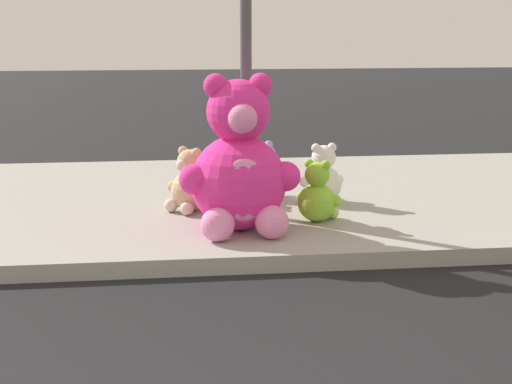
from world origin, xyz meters
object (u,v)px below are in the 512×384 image
plush_yellow (219,177)px  plush_lime (318,196)px  plush_tan (189,186)px  plush_pink_large (239,169)px  plush_lavender (263,175)px  sign_pole (246,40)px  plush_white (323,178)px

plush_yellow → plush_lime: (0.87, -1.00, 0.00)m
plush_yellow → plush_tan: 0.59m
plush_yellow → plush_pink_large: bearing=-85.4°
plush_lavender → plush_lime: 1.10m
plush_lime → plush_pink_large: bearing=-163.2°
sign_pole → plush_pink_large: sign_pole is taller
plush_lavender → plush_lime: size_ratio=1.02×
plush_lavender → plush_yellow: bearing=-176.8°
sign_pole → plush_lime: (0.64, -0.36, -1.46)m
sign_pole → plush_tan: size_ratio=4.92×
plush_lavender → plush_lime: (0.39, -1.03, -0.01)m
plush_white → plush_tan: bearing=-171.2°
plush_pink_large → plush_tan: plush_pink_large is taller
plush_yellow → plush_lime: bearing=-49.1°
plush_lavender → plush_tan: bearing=-148.2°
plush_white → plush_yellow: 1.11m
plush_pink_large → plush_yellow: bearing=94.6°
plush_lavender → plush_yellow: plush_lavender is taller
plush_white → plush_lavender: plush_white is taller
plush_white → plush_lavender: 0.66m
plush_pink_large → plush_white: 1.41m
plush_white → plush_lime: (-0.20, -0.74, -0.01)m
plush_yellow → sign_pole: bearing=-70.8°
sign_pole → plush_white: (0.85, 0.38, -1.44)m
plush_white → plush_lavender: bearing=154.1°
plush_pink_large → plush_lavender: (0.38, 1.26, -0.32)m
sign_pole → plush_yellow: sign_pole is taller
plush_yellow → plush_tan: size_ratio=0.91×
plush_lavender → plush_white: bearing=-25.9°
plush_lavender → sign_pole: bearing=-110.7°
plush_white → plush_yellow: plush_white is taller
sign_pole → plush_yellow: size_ratio=5.42×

